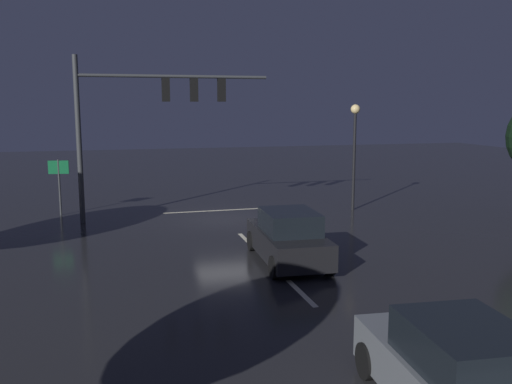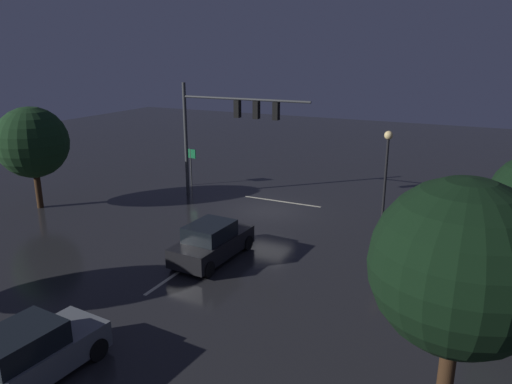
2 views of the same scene
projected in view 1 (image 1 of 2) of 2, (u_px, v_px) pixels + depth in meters
ground_plane at (225, 219)px, 24.32m from camera, size 80.00×80.00×0.00m
traffic_signal_assembly at (149, 106)px, 23.54m from camera, size 8.24×0.47×7.02m
lane_dash_far at (247, 240)px, 20.50m from camera, size 0.16×2.20×0.01m
lane_dash_mid at (301, 293)px, 14.78m from camera, size 0.16×2.20×0.01m
stop_bar at (216, 210)px, 26.24m from camera, size 5.00×0.16×0.01m
car_approaching at (288, 238)px, 17.55m from camera, size 2.08×4.44×1.70m
car_distant at (459, 377)px, 8.61m from camera, size 2.19×4.48×1.70m
street_lamp_left_kerb at (355, 137)px, 25.88m from camera, size 0.44×0.44×5.00m
route_sign at (59, 175)px, 24.88m from camera, size 0.90×0.20×2.55m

